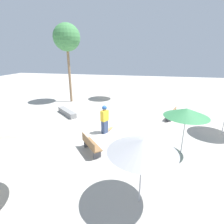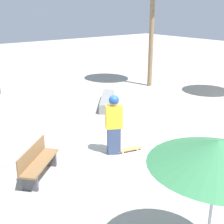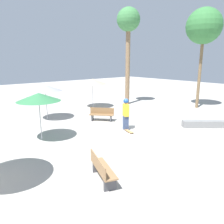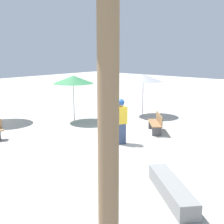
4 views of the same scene
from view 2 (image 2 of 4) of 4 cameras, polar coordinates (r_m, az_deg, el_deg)
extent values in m
plane|color=#ADA8A0|center=(9.78, 1.52, -6.79)|extent=(60.00, 60.00, 0.00)
cube|color=#38476B|center=(9.36, 0.33, -5.23)|extent=(0.42, 0.46, 0.82)
cube|color=yellow|center=(9.08, 0.34, -0.90)|extent=(0.47, 0.55, 0.68)
sphere|color=tan|center=(8.93, 0.35, 1.96)|extent=(0.27, 0.27, 0.27)
sphere|color=#1E478C|center=(8.92, 0.35, 2.17)|extent=(0.30, 0.30, 0.30)
cube|color=#B7844C|center=(9.64, 3.12, -6.81)|extent=(0.39, 0.82, 0.02)
cylinder|color=silver|center=(9.83, 4.19, -6.53)|extent=(0.04, 0.06, 0.05)
cylinder|color=silver|center=(9.70, 4.66, -6.92)|extent=(0.04, 0.06, 0.05)
cylinder|color=silver|center=(9.63, 1.56, -7.06)|extent=(0.04, 0.06, 0.05)
cylinder|color=silver|center=(9.49, 2.00, -7.47)|extent=(0.04, 0.06, 0.05)
cube|color=gray|center=(13.89, -0.90, 2.02)|extent=(2.26, 2.05, 0.41)
cube|color=#47474C|center=(8.92, -11.38, -8.45)|extent=(0.35, 0.32, 0.40)
cube|color=#47474C|center=(7.93, -14.75, -12.45)|extent=(0.35, 0.32, 0.40)
cube|color=olive|center=(8.31, -13.07, -8.98)|extent=(1.39, 1.49, 0.05)
cube|color=olive|center=(8.29, -14.46, -7.43)|extent=(1.09, 1.23, 0.40)
cylinder|color=#B7B7BC|center=(5.42, 17.57, -17.24)|extent=(0.05, 0.05, 2.25)
cone|color=#387F4C|center=(4.89, 18.80, -7.05)|extent=(2.10, 2.10, 0.40)
cylinder|color=#896B4C|center=(17.12, 7.23, 14.43)|extent=(0.24, 0.24, 5.89)
camera|label=1|loc=(6.18, -87.93, 6.56)|focal=28.00mm
camera|label=3|loc=(14.12, 59.94, 8.38)|focal=35.00mm
camera|label=4|loc=(20.45, 7.94, 17.26)|focal=50.00mm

